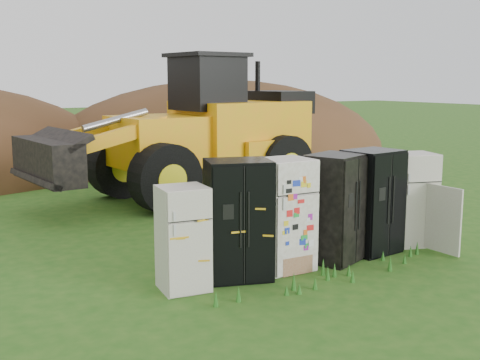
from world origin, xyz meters
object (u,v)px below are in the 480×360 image
Objects in this scene: fridge_leftmost at (183,238)px; fridge_sticker at (284,214)px; fridge_black_side at (238,220)px; fridge_black_right at (372,201)px; wheel_loader at (177,127)px; fridge_dark_mid at (335,208)px; fridge_open_door at (411,199)px.

fridge_leftmost is 1.88m from fridge_sticker.
fridge_black_side is 2.84m from fridge_black_right.
wheel_loader is at bearing 82.48° from fridge_sticker.
fridge_black_side is 1.01× the size of fridge_black_right.
fridge_sticker is 1.95m from fridge_black_right.
fridge_black_right is at bearing -87.06° from wheel_loader.
fridge_dark_mid is at bearing 16.48° from fridge_black_side.
fridge_leftmost is 7.01m from wheel_loader.
fridge_sticker is 0.24× the size of wheel_loader.
fridge_open_door is at bearing -6.17° from fridge_black_right.
fridge_dark_mid is 0.91m from fridge_black_right.
fridge_sticker reaches higher than fridge_leftmost.
fridge_leftmost is 0.20× the size of wheel_loader.
fridge_open_door is at bearing 1.71° from fridge_sticker.
fridge_leftmost is 0.83× the size of fridge_black_side.
fridge_open_door is (2.96, -0.02, -0.05)m from fridge_sticker.
fridge_sticker is 1.04m from fridge_dark_mid.
fridge_dark_mid is at bearing 6.53° from fridge_leftmost.
wheel_loader is (-0.89, 6.26, 0.97)m from fridge_black_right.
fridge_dark_mid is 6.39m from wheel_loader.
fridge_sticker is at bearing 173.85° from fridge_black_right.
fridge_sticker is at bearing -104.74° from wheel_loader.
wheel_loader is at bearing 125.69° from fridge_open_door.
fridge_black_side is at bearing -161.56° from fridge_open_door.
fridge_open_door is (1.93, 0.05, -0.05)m from fridge_dark_mid.
fridge_open_door is 0.22× the size of wheel_loader.
fridge_black_side reaches higher than fridge_sticker.
fridge_leftmost is at bearing -160.16° from fridge_black_side.
fridge_dark_mid is (1.03, -0.07, 0.01)m from fridge_sticker.
fridge_black_side is at bearing 157.26° from fridge_dark_mid.
fridge_sticker is 6.42m from wheel_loader.
fridge_open_door is at bearing -19.13° from fridge_dark_mid.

